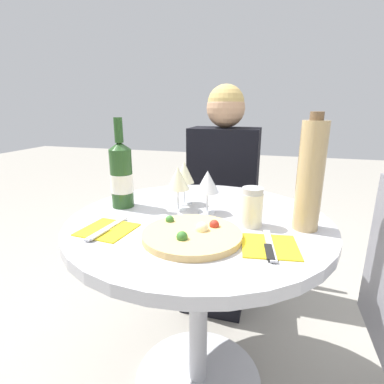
{
  "coord_description": "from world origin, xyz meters",
  "views": [
    {
      "loc": [
        0.24,
        -0.93,
        1.09
      ],
      "look_at": [
        -0.02,
        -0.03,
        0.82
      ],
      "focal_mm": 28.0,
      "sensor_mm": 36.0,
      "label": 1
    }
  ],
  "objects_px": {
    "chair_behind_diner": "(224,215)",
    "seated_diner": "(221,205)",
    "dining_table": "(199,259)",
    "pizza_large": "(192,234)",
    "tall_carafe": "(310,176)",
    "wine_bottle": "(121,175)"
  },
  "relations": [
    {
      "from": "chair_behind_diner",
      "to": "wine_bottle",
      "type": "height_order",
      "value": "wine_bottle"
    },
    {
      "from": "tall_carafe",
      "to": "chair_behind_diner",
      "type": "bearing_deg",
      "value": 115.84
    },
    {
      "from": "seated_diner",
      "to": "pizza_large",
      "type": "height_order",
      "value": "seated_diner"
    },
    {
      "from": "pizza_large",
      "to": "tall_carafe",
      "type": "relative_size",
      "value": 0.82
    },
    {
      "from": "pizza_large",
      "to": "tall_carafe",
      "type": "height_order",
      "value": "tall_carafe"
    },
    {
      "from": "chair_behind_diner",
      "to": "seated_diner",
      "type": "bearing_deg",
      "value": 90.0
    },
    {
      "from": "chair_behind_diner",
      "to": "dining_table",
      "type": "bearing_deg",
      "value": 93.03
    },
    {
      "from": "chair_behind_diner",
      "to": "seated_diner",
      "type": "distance_m",
      "value": 0.18
    },
    {
      "from": "wine_bottle",
      "to": "pizza_large",
      "type": "bearing_deg",
      "value": -31.54
    },
    {
      "from": "seated_diner",
      "to": "pizza_large",
      "type": "distance_m",
      "value": 0.84
    },
    {
      "from": "wine_bottle",
      "to": "tall_carafe",
      "type": "height_order",
      "value": "tall_carafe"
    },
    {
      "from": "pizza_large",
      "to": "seated_diner",
      "type": "bearing_deg",
      "value": 94.52
    },
    {
      "from": "seated_diner",
      "to": "wine_bottle",
      "type": "height_order",
      "value": "seated_diner"
    },
    {
      "from": "wine_bottle",
      "to": "dining_table",
      "type": "bearing_deg",
      "value": -7.17
    },
    {
      "from": "dining_table",
      "to": "chair_behind_diner",
      "type": "bearing_deg",
      "value": 93.03
    },
    {
      "from": "pizza_large",
      "to": "tall_carafe",
      "type": "distance_m",
      "value": 0.39
    },
    {
      "from": "chair_behind_diner",
      "to": "pizza_large",
      "type": "relative_size",
      "value": 3.06
    },
    {
      "from": "seated_diner",
      "to": "wine_bottle",
      "type": "bearing_deg",
      "value": 66.43
    },
    {
      "from": "dining_table",
      "to": "wine_bottle",
      "type": "height_order",
      "value": "wine_bottle"
    },
    {
      "from": "dining_table",
      "to": "pizza_large",
      "type": "relative_size",
      "value": 3.07
    },
    {
      "from": "dining_table",
      "to": "wine_bottle",
      "type": "bearing_deg",
      "value": 172.83
    },
    {
      "from": "chair_behind_diner",
      "to": "tall_carafe",
      "type": "distance_m",
      "value": 0.99
    }
  ]
}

